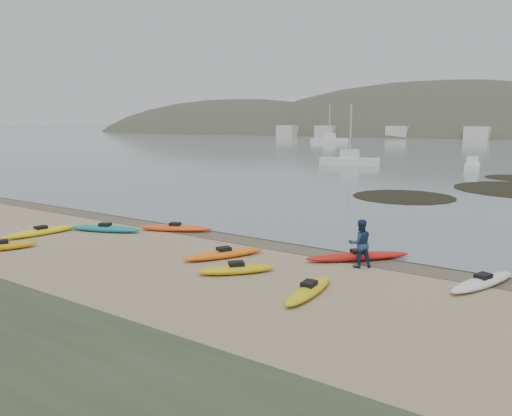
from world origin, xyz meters
The scene contains 6 objects.
ground centered at (0.00, 0.00, 0.00)m, with size 600.00×600.00×0.00m, color tan.
wet_sand centered at (0.00, -0.30, 0.00)m, with size 60.00×60.00×0.00m, color brown.
kayaks centered at (-0.33, -3.56, 0.17)m, with size 21.19×10.61×0.34m.
person_east centered at (5.99, -1.64, 0.94)m, with size 0.92×0.71×1.89m, color navy.
kelp_mats centered at (6.66, 25.94, 0.03)m, with size 16.54×25.59×0.04m.
moored_boats centered at (-5.37, 81.74, 0.58)m, with size 91.12×80.01×1.34m.
Camera 1 is at (13.24, -19.29, 5.58)m, focal length 35.00 mm.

